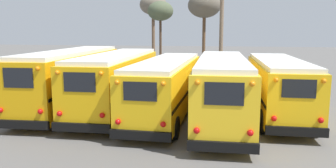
% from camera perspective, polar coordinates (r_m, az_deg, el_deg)
% --- Properties ---
extents(ground_plane, '(160.00, 160.00, 0.00)m').
position_cam_1_polar(ground_plane, '(17.61, -0.16, -5.29)').
color(ground_plane, '#5B5956').
extents(school_bus_0, '(3.04, 11.01, 3.32)m').
position_cam_1_polar(school_bus_0, '(19.71, -16.38, 1.21)').
color(school_bus_0, '#E5A00C').
rests_on(school_bus_0, ground).
extents(school_bus_1, '(2.85, 10.56, 3.19)m').
position_cam_1_polar(school_bus_1, '(18.38, -8.73, 0.76)').
color(school_bus_1, '#EAAA0F').
rests_on(school_bus_1, ground).
extents(school_bus_2, '(2.58, 10.67, 2.94)m').
position_cam_1_polar(school_bus_2, '(17.29, -0.15, -0.13)').
color(school_bus_2, yellow).
rests_on(school_bus_2, ground).
extents(school_bus_3, '(2.76, 10.70, 3.13)m').
position_cam_1_polar(school_bus_3, '(16.28, 9.34, -0.47)').
color(school_bus_3, yellow).
rests_on(school_bus_3, ground).
extents(school_bus_4, '(2.58, 9.45, 2.97)m').
position_cam_1_polar(school_bus_4, '(18.03, 18.55, -0.13)').
color(school_bus_4, yellow).
rests_on(school_bus_4, ground).
extents(utility_pole, '(1.80, 0.36, 8.24)m').
position_cam_1_polar(utility_pole, '(30.06, 9.26, 8.74)').
color(utility_pole, '#75604C').
rests_on(utility_pole, ground).
extents(bare_tree_0, '(3.18, 3.18, 8.03)m').
position_cam_1_polar(bare_tree_0, '(32.43, 6.36, 13.31)').
color(bare_tree_0, brown).
rests_on(bare_tree_0, ground).
extents(bare_tree_1, '(3.18, 3.18, 8.66)m').
position_cam_1_polar(bare_tree_1, '(39.72, -2.61, 13.41)').
color(bare_tree_1, brown).
rests_on(bare_tree_1, ground).
extents(bare_tree_2, '(2.70, 2.70, 7.47)m').
position_cam_1_polar(bare_tree_2, '(34.77, -1.34, 12.46)').
color(bare_tree_2, '#473323').
rests_on(bare_tree_2, ground).
extents(fence_line, '(19.50, 0.06, 1.42)m').
position_cam_1_polar(fence_line, '(24.78, 3.00, 1.26)').
color(fence_line, '#939399').
rests_on(fence_line, ground).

